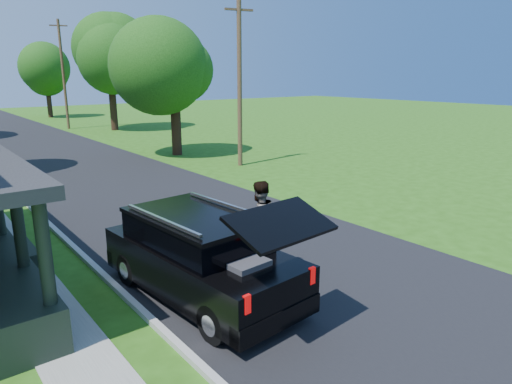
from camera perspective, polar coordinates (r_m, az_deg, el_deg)
ground at (r=11.08m, az=9.48°, el=-11.64°), size 140.00×140.00×0.00m
street at (r=28.06m, az=-22.06°, el=3.51°), size 8.00×120.00×0.02m
black_suv at (r=10.20m, az=-6.86°, el=-7.91°), size 2.49×5.59×2.54m
skateboarder at (r=10.90m, az=0.40°, el=-3.56°), size 0.94×0.74×1.93m
skateboard at (r=10.94m, az=1.98°, el=-9.52°), size 0.26×0.40×0.72m
tree_right_near at (r=28.45m, az=-10.44°, el=16.16°), size 6.34×6.00×8.72m
tree_right_mid at (r=42.83m, az=-18.02°, el=16.85°), size 8.27×8.08×10.86m
tree_right_far at (r=58.29m, az=-24.86°, el=13.69°), size 6.68×6.46×8.19m
utility_pole_near at (r=24.59m, az=-2.07°, el=13.53°), size 1.51×0.49×8.58m
utility_pole_far at (r=45.13m, az=-22.95°, el=13.45°), size 1.44×0.53×9.47m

